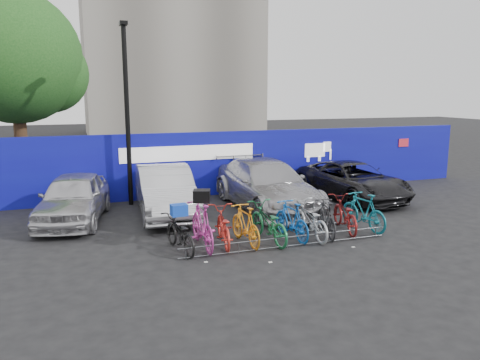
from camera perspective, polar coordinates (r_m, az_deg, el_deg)
name	(u,v)px	position (r m, az deg, el deg)	size (l,w,h in m)	color
ground	(278,241)	(12.46, 4.62, -7.40)	(100.00, 100.00, 0.00)	black
hoarding	(215,163)	(17.70, -3.13, 2.04)	(22.00, 0.18, 2.40)	#0C0A8D
tree	(21,61)	(21.01, -25.16, 13.00)	(5.40, 5.20, 7.80)	#382314
lamppost	(127,110)	(16.31, -13.61, 8.32)	(0.25, 0.50, 6.11)	black
bike_rack	(287,242)	(11.89, 5.81, -7.49)	(5.60, 0.03, 0.30)	#595B60
car_0	(74,198)	(14.92, -19.63, -2.05)	(1.73, 4.30, 1.46)	#BBBABF
car_1	(165,191)	(15.05, -9.12, -1.32)	(1.62, 4.65, 1.53)	#B5B7BB
car_2	(267,185)	(15.68, 3.26, -0.58)	(2.25, 5.53, 1.60)	#A1A0A4
car_3	(352,181)	(17.55, 13.55, -0.09)	(2.23, 4.83, 1.34)	black
bike_0	(180,233)	(11.60, -7.38, -6.48)	(0.60, 1.73, 0.91)	black
bike_1	(202,225)	(11.76, -4.63, -5.48)	(0.56, 1.98, 1.19)	#C73799
bike_2	(223,226)	(11.99, -2.09, -5.67)	(0.64, 1.85, 0.97)	red
bike_3	(245,225)	(12.01, 0.67, -5.48)	(0.49, 1.72, 1.03)	orange
bike_4	(268,223)	(12.22, 3.43, -5.24)	(0.68, 1.94, 1.02)	#196538
bike_5	(292,220)	(12.50, 6.30, -4.90)	(0.48, 1.72, 1.03)	blue
bike_6	(310,220)	(12.69, 8.50, -4.83)	(0.65, 1.88, 0.99)	#A6AAAD
bike_7	(326,218)	(12.91, 10.50, -4.58)	(0.47, 1.66, 1.00)	#252528
bike_8	(345,214)	(13.45, 12.63, -4.09)	(0.65, 1.87, 0.98)	maroon
bike_9	(363,211)	(13.71, 14.81, -3.71)	(0.51, 1.79, 1.08)	#126E7F
cargo_crate	(179,210)	(11.44, -7.45, -3.64)	(0.39, 0.30, 0.28)	#113DBC
cargo_topcase	(202,196)	(11.57, -4.69, -1.94)	(0.41, 0.36, 0.30)	black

